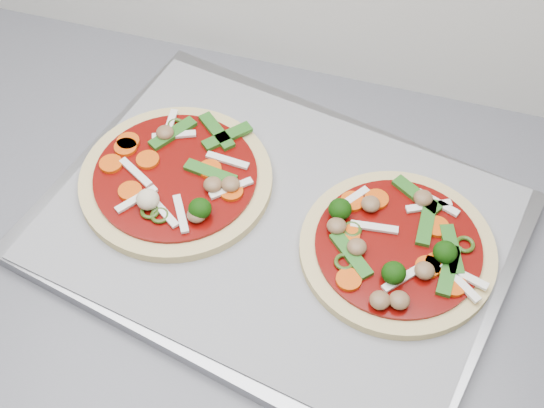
# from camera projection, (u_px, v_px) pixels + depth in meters

# --- Properties ---
(countertop) EXTENTS (3.60, 0.60, 0.04)m
(countertop) POSITION_uv_depth(u_px,v_px,m) (218.00, 271.00, 0.79)
(countertop) COLOR #5C5C63
(countertop) RESTS_ON base_cabinet
(baking_tray) EXTENTS (0.54, 0.44, 0.02)m
(baking_tray) POSITION_uv_depth(u_px,v_px,m) (276.00, 228.00, 0.79)
(baking_tray) COLOR gray
(baking_tray) RESTS_ON countertop
(parchment) EXTENTS (0.50, 0.41, 0.00)m
(parchment) POSITION_uv_depth(u_px,v_px,m) (276.00, 223.00, 0.78)
(parchment) COLOR gray
(parchment) RESTS_ON baking_tray
(pizza_left) EXTENTS (0.23, 0.23, 0.03)m
(pizza_left) POSITION_uv_depth(u_px,v_px,m) (177.00, 178.00, 0.81)
(pizza_left) COLOR #E3C47C
(pizza_left) RESTS_ON parchment
(pizza_right) EXTENTS (0.26, 0.26, 0.03)m
(pizza_right) POSITION_uv_depth(u_px,v_px,m) (397.00, 248.00, 0.75)
(pizza_right) COLOR #E3C47C
(pizza_right) RESTS_ON parchment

